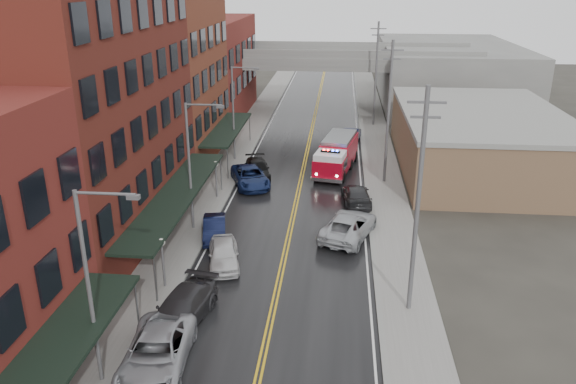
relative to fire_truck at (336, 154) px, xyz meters
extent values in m
cube|color=black|center=(-3.01, -7.65, -1.62)|extent=(11.00, 160.00, 0.02)
cube|color=slate|center=(-10.31, -7.65, -1.56)|extent=(3.00, 160.00, 0.15)
cube|color=slate|center=(4.29, -7.65, -1.56)|extent=(3.00, 160.00, 0.15)
cube|color=gray|center=(-8.66, -7.65, -1.56)|extent=(0.30, 160.00, 0.15)
cube|color=gray|center=(2.64, -7.65, -1.56)|extent=(0.30, 160.00, 0.15)
cube|color=#541916|center=(-16.31, -14.65, 7.37)|extent=(9.00, 20.00, 18.00)
cube|color=brown|center=(-16.31, 2.85, 5.87)|extent=(9.00, 15.00, 15.00)
cube|color=maroon|center=(-16.31, 20.35, 4.37)|extent=(9.00, 20.00, 12.00)
cube|color=brown|center=(12.99, 2.35, 0.87)|extent=(14.00, 22.00, 5.00)
cube|color=slate|center=(14.99, 32.35, 2.37)|extent=(18.00, 30.00, 8.00)
cylinder|color=slate|center=(-9.36, -26.05, -0.13)|extent=(0.10, 0.10, 3.00)
cube|color=black|center=(-10.51, -14.65, 1.37)|extent=(2.60, 18.00, 0.18)
cylinder|color=slate|center=(-9.36, -23.25, -0.13)|extent=(0.10, 0.10, 3.00)
cylinder|color=slate|center=(-9.36, -6.05, -0.13)|extent=(0.10, 0.10, 3.00)
cube|color=black|center=(-10.51, 2.85, 1.37)|extent=(2.60, 13.00, 0.18)
cylinder|color=slate|center=(-9.36, -3.25, -0.13)|extent=(0.10, 0.10, 3.00)
cylinder|color=slate|center=(-9.36, 8.95, -0.13)|extent=(0.10, 0.10, 3.00)
cylinder|color=#59595B|center=(-9.41, -21.65, -0.23)|extent=(0.14, 0.14, 2.80)
sphere|color=silver|center=(-9.41, -21.65, 1.27)|extent=(0.44, 0.44, 0.44)
cylinder|color=#59595B|center=(-9.41, -7.65, -0.23)|extent=(0.14, 0.14, 2.80)
sphere|color=silver|center=(-9.41, -7.65, 1.27)|extent=(0.44, 0.44, 0.44)
cylinder|color=#59595B|center=(-9.81, -29.65, 2.87)|extent=(0.18, 0.18, 9.00)
cylinder|color=#59595B|center=(-8.61, -29.65, 7.27)|extent=(2.40, 0.12, 0.12)
cube|color=#59595B|center=(-7.51, -29.65, 7.17)|extent=(0.50, 0.22, 0.18)
cylinder|color=#59595B|center=(-9.81, -13.65, 2.87)|extent=(0.18, 0.18, 9.00)
cylinder|color=#59595B|center=(-8.61, -13.65, 7.27)|extent=(2.40, 0.12, 0.12)
cube|color=#59595B|center=(-7.51, -13.65, 7.17)|extent=(0.50, 0.22, 0.18)
cylinder|color=#59595B|center=(-9.81, 2.35, 2.87)|extent=(0.18, 0.18, 9.00)
cylinder|color=#59595B|center=(-8.61, 2.35, 7.27)|extent=(2.40, 0.12, 0.12)
cube|color=#59595B|center=(-7.51, 2.35, 7.17)|extent=(0.50, 0.22, 0.18)
cylinder|color=#59595B|center=(4.19, -22.65, 4.37)|extent=(0.24, 0.24, 12.00)
cube|color=#59595B|center=(4.19, -22.65, 9.57)|extent=(1.80, 0.12, 0.12)
cube|color=#59595B|center=(4.19, -22.65, 8.87)|extent=(1.40, 0.12, 0.12)
cylinder|color=#59595B|center=(4.19, -2.65, 4.37)|extent=(0.24, 0.24, 12.00)
cube|color=#59595B|center=(4.19, -2.65, 9.57)|extent=(1.80, 0.12, 0.12)
cube|color=#59595B|center=(4.19, -2.65, 8.87)|extent=(1.40, 0.12, 0.12)
cylinder|color=#59595B|center=(4.19, 17.35, 4.37)|extent=(0.24, 0.24, 12.00)
cube|color=#59595B|center=(4.19, 17.35, 9.57)|extent=(1.80, 0.12, 0.12)
cube|color=#59595B|center=(4.19, 17.35, 8.87)|extent=(1.40, 0.12, 0.12)
cube|color=slate|center=(-3.01, 24.35, 5.12)|extent=(40.00, 10.00, 1.50)
cube|color=slate|center=(-14.01, 24.35, 1.37)|extent=(1.60, 8.00, 6.00)
cube|color=slate|center=(7.99, 24.35, 1.37)|extent=(1.60, 8.00, 6.00)
cube|color=#9E0719|center=(0.24, 1.28, -0.02)|extent=(3.60, 6.10, 2.18)
cube|color=#9E0719|center=(-0.50, -2.70, -0.33)|extent=(3.05, 3.13, 1.56)
cube|color=silver|center=(-0.50, -2.70, 0.71)|extent=(2.88, 2.90, 0.52)
cube|color=black|center=(-0.47, -2.50, -0.02)|extent=(2.88, 2.12, 0.83)
cube|color=slate|center=(0.24, 1.28, 1.22)|extent=(3.27, 5.64, 0.31)
cube|color=black|center=(-0.50, -2.70, 1.05)|extent=(1.69, 0.59, 0.15)
sphere|color=#FF0C0C|center=(-1.07, -2.60, 1.13)|extent=(0.21, 0.21, 0.21)
sphere|color=#1933FF|center=(0.06, -2.81, 1.13)|extent=(0.21, 0.21, 0.21)
cylinder|color=black|center=(-1.65, -2.59, -1.11)|extent=(1.09, 0.55, 1.04)
cylinder|color=black|center=(0.60, -3.01, -1.11)|extent=(1.09, 0.55, 1.04)
cylinder|color=black|center=(-0.98, 0.98, -1.11)|extent=(1.09, 0.55, 1.04)
cylinder|color=black|center=(1.27, 0.56, -1.11)|extent=(1.09, 0.55, 1.04)
cylinder|color=black|center=(-0.50, 3.53, -1.11)|extent=(1.09, 0.55, 1.04)
cylinder|color=black|center=(1.74, 3.11, -1.11)|extent=(1.09, 0.55, 1.04)
imported|color=#9D9FA5|center=(-7.64, -28.56, -0.80)|extent=(3.17, 6.18, 1.67)
imported|color=#2A2A2D|center=(-7.49, -24.92, -0.83)|extent=(3.22, 5.86, 1.61)
imported|color=silver|center=(-6.61, -18.62, -0.87)|extent=(2.76, 4.77, 1.53)
imported|color=black|center=(-8.01, -14.85, -0.94)|extent=(2.25, 4.41, 1.39)
imported|color=navy|center=(-7.21, -4.45, -0.84)|extent=(4.42, 6.29, 1.59)
imported|color=black|center=(-6.93, -2.32, -0.89)|extent=(3.18, 5.47, 1.49)
imported|color=#AAAEB3|center=(1.04, -13.85, -0.80)|extent=(4.53, 6.56, 1.67)
imported|color=#262628|center=(1.68, -7.85, -0.90)|extent=(2.52, 5.24, 1.47)
imported|color=white|center=(0.59, 4.15, -0.82)|extent=(2.48, 4.98, 1.63)
imported|color=black|center=(1.50, 10.15, -0.87)|extent=(2.28, 4.82, 1.53)
camera|label=1|loc=(0.21, -48.82, 14.97)|focal=35.00mm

